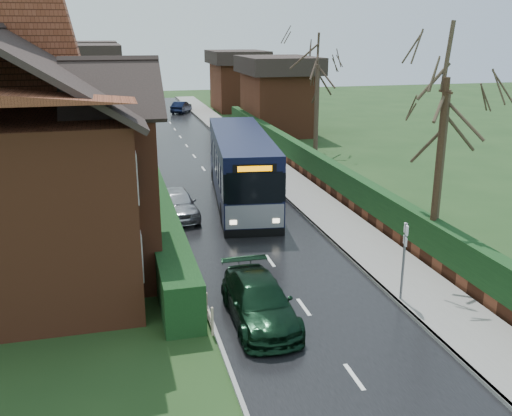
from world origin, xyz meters
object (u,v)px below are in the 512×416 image
object	(u,v)px
car_silver	(177,203)
car_green	(259,301)
brick_house	(26,147)
bus	(241,168)
telegraph_pole	(438,174)
bus_stop_sign	(404,251)

from	to	relation	value
car_silver	car_green	bearing A→B (deg)	-88.25
brick_house	bus	bearing A→B (deg)	30.69
car_green	telegraph_pole	size ratio (longest dim) A/B	0.64
car_green	bus_stop_sign	xyz separation A→B (m)	(4.80, 0.06, 1.16)
car_silver	telegraph_pole	size ratio (longest dim) A/B	0.57
telegraph_pole	bus_stop_sign	bearing A→B (deg)	-129.84
car_green	telegraph_pole	xyz separation A→B (m)	(7.40, 2.68, 2.89)
car_green	telegraph_pole	bearing A→B (deg)	20.55
bus	car_green	bearing A→B (deg)	-93.34
brick_house	car_silver	xyz separation A→B (m)	(5.93, 3.66, -3.69)
bus	bus_stop_sign	size ratio (longest dim) A/B	4.33
brick_house	telegraph_pole	xyz separation A→B (m)	(14.53, -4.57, -0.83)
bus_stop_sign	brick_house	bearing A→B (deg)	165.65
car_green	telegraph_pole	distance (m)	8.38
bus	car_green	world-z (taller)	bus
brick_house	telegraph_pole	distance (m)	15.26
car_silver	car_green	xyz separation A→B (m)	(1.20, -10.92, -0.03)
bus	car_green	distance (m)	13.18
car_silver	bus_stop_sign	size ratio (longest dim) A/B	1.47
car_green	car_silver	bearing A→B (deg)	96.90
car_silver	bus_stop_sign	world-z (taller)	bus_stop_sign
brick_house	bus_stop_sign	size ratio (longest dim) A/B	5.32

